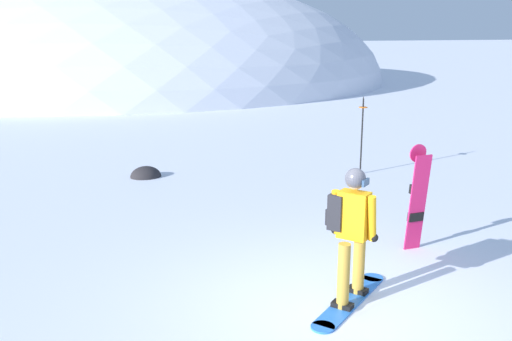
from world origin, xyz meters
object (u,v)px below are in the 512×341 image
Objects in this scene: spare_snowboard at (417,198)px; piste_marker_near at (362,130)px; rock_dark at (146,177)px; snowboarder_main at (351,231)px.

piste_marker_near is at bearing 69.06° from spare_snowboard.
rock_dark is at bearing 162.62° from piste_marker_near.
rock_dark is (-4.78, 1.50, -1.05)m from piste_marker_near.
snowboarder_main is 2.41× the size of rock_dark.
rock_dark is at bearing 117.42° from spare_snowboard.
piste_marker_near reaches higher than rock_dark.
rock_dark is (-1.28, 7.07, -0.92)m from snowboarder_main.
spare_snowboard reaches higher than rock_dark.
spare_snowboard is 4.76m from piste_marker_near.
piste_marker_near is (3.50, 5.58, 0.13)m from snowboarder_main.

